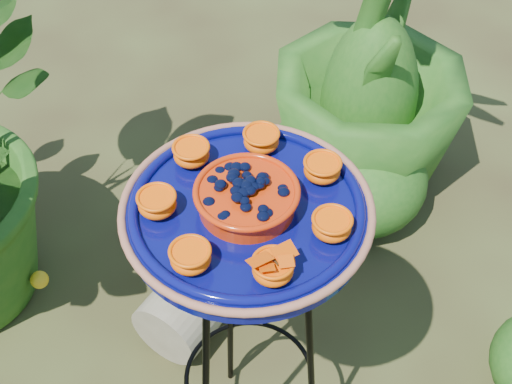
{
  "coord_description": "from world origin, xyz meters",
  "views": [
    {
      "loc": [
        -0.29,
        -0.84,
        1.69
      ],
      "look_at": [
        0.0,
        -0.1,
        0.85
      ],
      "focal_mm": 50.0,
      "sensor_mm": 36.0,
      "label": 1
    }
  ],
  "objects": [
    {
      "name": "driftwood_log",
      "position": [
        0.09,
        0.34,
        0.1
      ],
      "size": [
        0.59,
        0.5,
        0.2
      ],
      "primitive_type": "cylinder",
      "rotation": [
        0.0,
        1.57,
        0.62
      ],
      "color": "gray",
      "rests_on": "ground"
    },
    {
      "name": "tripod_stand",
      "position": [
        -0.02,
        -0.11,
        0.48
      ],
      "size": [
        0.3,
        0.32,
        0.79
      ],
      "rotation": [
        0.0,
        0.0,
        -0.05
      ],
      "color": "black",
      "rests_on": "ground"
    },
    {
      "name": "shrub_back_right",
      "position": [
        0.64,
        0.57,
        0.53
      ],
      "size": [
        0.83,
        0.83,
        1.05
      ],
      "primitive_type": "imported",
      "rotation": [
        0.0,
        0.0,
        2.42
      ],
      "color": "#1C4E14",
      "rests_on": "ground"
    },
    {
      "name": "feeder_dish",
      "position": [
        -0.02,
        -0.11,
        0.83
      ],
      "size": [
        0.42,
        0.42,
        0.09
      ],
      "rotation": [
        0.0,
        0.0,
        -0.05
      ],
      "color": "#070A54",
      "rests_on": "tripod_stand"
    }
  ]
}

